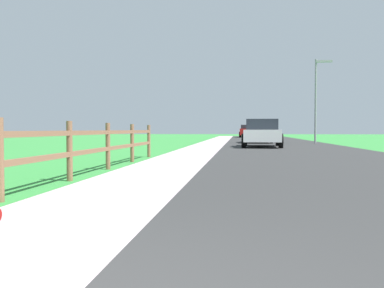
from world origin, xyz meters
The scene contains 10 objects.
ground_plane centered at (0.00, 25.00, 0.00)m, with size 120.00×120.00×0.00m, color #338639.
road_asphalt centered at (3.50, 27.00, 0.00)m, with size 7.00×66.00×0.01m, color #2E2E2E.
curb_concrete centered at (-3.00, 27.00, 0.00)m, with size 6.00×66.00×0.01m, color #B7A0A6.
grass_verge centered at (-4.50, 27.00, 0.01)m, with size 5.00×66.00×0.00m, color #338639.
rail_fence centered at (-2.19, 5.56, 0.65)m, with size 0.11×13.80×1.12m.
parked_suv_white centered at (2.16, 21.72, 0.77)m, with size 2.26×5.03×1.53m.
parked_car_black centered at (2.28, 29.25, 0.73)m, with size 2.14×4.84×1.44m.
parked_car_silver centered at (2.89, 39.54, 0.76)m, with size 2.21×4.54×1.49m.
parked_car_red centered at (1.90, 50.35, 0.79)m, with size 2.07×4.45×1.54m.
street_lamp centered at (6.30, 28.21, 3.50)m, with size 1.17×0.20×5.83m.
Camera 1 is at (0.93, -1.89, 0.96)m, focal length 39.40 mm.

